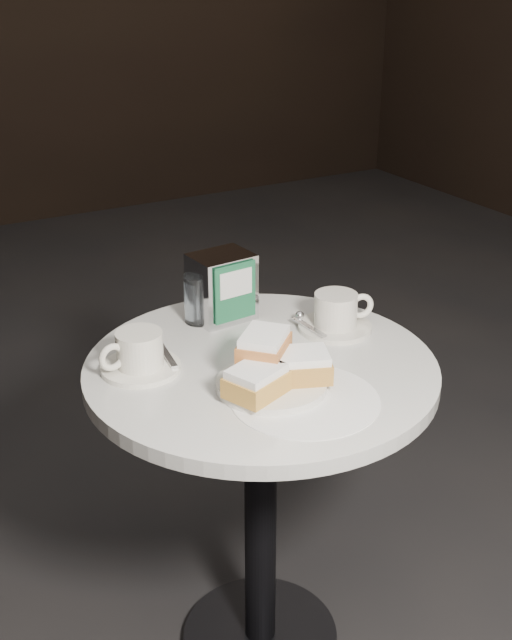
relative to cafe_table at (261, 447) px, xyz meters
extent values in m
cylinder|color=black|center=(0.00, 0.00, -0.53)|extent=(0.36, 0.36, 0.03)
cylinder|color=black|center=(0.00, 0.00, -0.18)|extent=(0.07, 0.07, 0.70)
cylinder|color=silver|center=(0.00, 0.00, 0.18)|extent=(0.70, 0.70, 0.03)
cylinder|color=white|center=(0.00, -0.16, 0.20)|extent=(0.35, 0.35, 0.00)
cylinder|color=silver|center=(-0.03, -0.10, 0.21)|extent=(0.22, 0.22, 0.02)
cube|color=gold|center=(-0.08, -0.12, 0.23)|extent=(0.13, 0.11, 0.04)
cube|color=white|center=(-0.08, -0.12, 0.26)|extent=(0.12, 0.10, 0.02)
cube|color=#BE873A|center=(0.02, -0.11, 0.23)|extent=(0.13, 0.11, 0.04)
cube|color=white|center=(0.02, -0.11, 0.26)|extent=(0.12, 0.10, 0.02)
cube|color=#C2763B|center=(-0.03, -0.07, 0.27)|extent=(0.13, 0.13, 0.04)
cube|color=white|center=(-0.03, -0.07, 0.29)|extent=(0.12, 0.12, 0.02)
cylinder|color=white|center=(-0.22, 0.09, 0.20)|extent=(0.17, 0.17, 0.01)
cylinder|color=silver|center=(-0.22, 0.09, 0.24)|extent=(0.10, 0.10, 0.07)
cylinder|color=#977052|center=(-0.22, 0.09, 0.27)|extent=(0.09, 0.09, 0.00)
torus|color=silver|center=(-0.28, 0.08, 0.24)|extent=(0.06, 0.02, 0.06)
cube|color=silver|center=(-0.16, 0.10, 0.21)|extent=(0.03, 0.11, 0.00)
sphere|color=silver|center=(-0.17, 0.15, 0.22)|extent=(0.02, 0.02, 0.02)
cylinder|color=beige|center=(0.21, 0.06, 0.20)|extent=(0.19, 0.19, 0.01)
cylinder|color=silver|center=(0.21, 0.06, 0.24)|extent=(0.11, 0.11, 0.07)
cylinder|color=#816246|center=(0.21, 0.06, 0.27)|extent=(0.10, 0.10, 0.00)
torus|color=white|center=(0.27, 0.04, 0.24)|extent=(0.06, 0.02, 0.06)
cube|color=#B5B4B9|center=(0.16, 0.07, 0.21)|extent=(0.02, 0.11, 0.00)
sphere|color=silver|center=(0.17, 0.12, 0.22)|extent=(0.02, 0.02, 0.02)
cylinder|color=white|center=(-0.02, 0.24, 0.25)|extent=(0.09, 0.09, 0.11)
cylinder|color=white|center=(-0.02, 0.24, 0.25)|extent=(0.08, 0.08, 0.09)
cylinder|color=white|center=(0.03, 0.22, 0.25)|extent=(0.09, 0.09, 0.11)
cylinder|color=silver|center=(0.03, 0.22, 0.25)|extent=(0.08, 0.08, 0.09)
cube|color=silver|center=(0.03, 0.23, 0.27)|extent=(0.14, 0.11, 0.15)
cube|color=#1B5E3B|center=(0.04, 0.17, 0.28)|extent=(0.10, 0.01, 0.13)
cube|color=silver|center=(0.04, 0.17, 0.30)|extent=(0.08, 0.01, 0.06)
camera|label=1|loc=(-0.70, -1.22, 0.94)|focal=45.00mm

